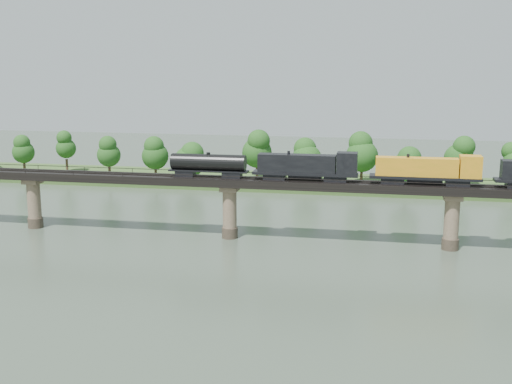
# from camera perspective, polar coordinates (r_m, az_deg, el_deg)

# --- Properties ---
(ground) EXTENTS (400.00, 400.00, 0.00)m
(ground) POSITION_cam_1_polar(r_m,az_deg,el_deg) (93.81, -6.63, -8.87)
(ground) COLOR #324032
(ground) RESTS_ON ground
(far_bank) EXTENTS (300.00, 24.00, 1.60)m
(far_bank) POSITION_cam_1_polar(r_m,az_deg,el_deg) (173.78, 1.87, 0.94)
(far_bank) COLOR #2D4B1E
(far_bank) RESTS_ON ground
(bridge) EXTENTS (236.00, 30.00, 11.50)m
(bridge) POSITION_cam_1_polar(r_m,az_deg,el_deg) (119.99, -2.36, -1.57)
(bridge) COLOR #473A2D
(bridge) RESTS_ON ground
(bridge_superstructure) EXTENTS (220.00, 4.90, 0.75)m
(bridge_superstructure) POSITION_cam_1_polar(r_m,az_deg,el_deg) (118.72, -2.38, 1.41)
(bridge_superstructure) COLOR black
(bridge_superstructure) RESTS_ON bridge
(far_treeline) EXTENTS (289.06, 17.54, 13.60)m
(far_treeline) POSITION_cam_1_polar(r_m,az_deg,el_deg) (169.65, -1.10, 3.43)
(far_treeline) COLOR #382619
(far_treeline) RESTS_ON far_bank
(freight_train) EXTENTS (77.08, 3.00, 5.31)m
(freight_train) POSITION_cam_1_polar(r_m,az_deg,el_deg) (115.16, 11.41, 2.02)
(freight_train) COLOR black
(freight_train) RESTS_ON bridge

